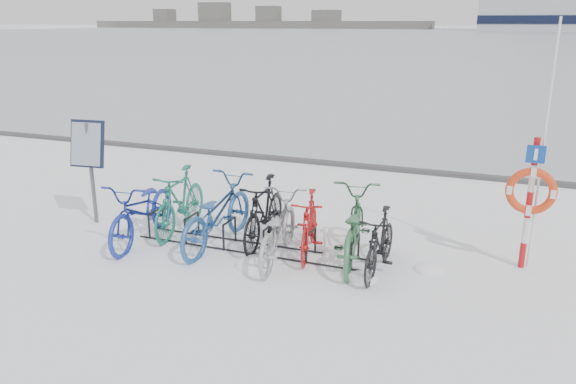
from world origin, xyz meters
The scene contains 16 objects.
ground centered at (0.00, 0.00, 0.00)m, with size 900.00×900.00×0.00m, color white.
ice_sheet centered at (0.00, 155.00, 0.01)m, with size 400.00×298.00×0.02m, color #A5B1BA.
quay_edge centered at (0.00, 5.90, 0.05)m, with size 400.00×0.25×0.10m, color #3F3F42.
bike_rack centered at (0.00, 0.00, 0.18)m, with size 4.00×0.48×0.46m.
info_board centered at (-3.22, 0.11, 1.39)m, with size 0.67×0.32×1.94m.
lifebuoy_station centered at (4.21, 0.78, 1.24)m, with size 0.71×0.22×3.69m.
shoreline centered at (-122.02, 260.00, 2.79)m, with size 180.00×12.00×9.50m.
bike_0 centered at (-1.85, -0.28, 0.57)m, with size 0.76×2.19×1.15m, color #1C309D.
bike_1 centered at (-1.50, 0.33, 0.59)m, with size 0.55×1.96×1.18m, color #1D715C.
bike_2 centered at (-0.59, 0.00, 0.59)m, with size 0.78×2.24×1.18m, color #25518F.
bike_3 centered at (0.12, 0.36, 0.58)m, with size 0.54×1.92×1.15m, color black.
bike_4 centered at (0.59, -0.20, 0.53)m, with size 0.71×2.03×1.07m, color #999CA0.
bike_5 centered at (0.97, 0.22, 0.51)m, with size 0.48×1.71×1.03m, color #B31416.
bike_6 centered at (1.69, 0.22, 0.57)m, with size 0.76×2.18×1.15m, color #356B45.
bike_7 centered at (2.19, -0.08, 0.49)m, with size 0.46×1.64×0.98m, color black.
snow_drifts centered at (0.68, -0.16, 0.00)m, with size 6.10×1.47×0.23m.
Camera 1 is at (3.72, -7.83, 3.63)m, focal length 35.00 mm.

